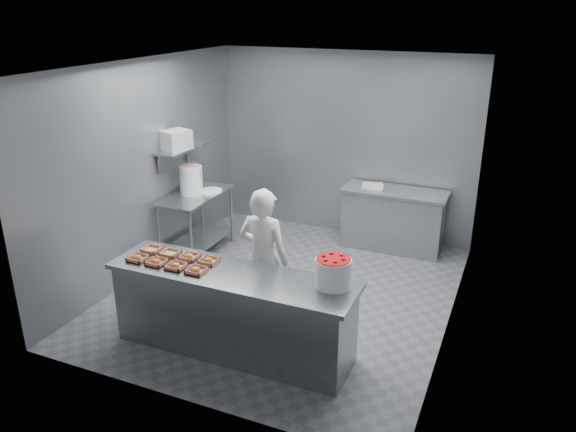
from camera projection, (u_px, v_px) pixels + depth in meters
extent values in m
plane|color=#4C4C51|center=(285.00, 292.00, 7.11)|extent=(4.50, 4.50, 0.00)
plane|color=white|center=(285.00, 65.00, 6.10)|extent=(4.50, 4.50, 0.00)
cube|color=slate|center=(344.00, 145.00, 8.53)|extent=(4.00, 0.04, 2.80)
cube|color=slate|center=(145.00, 169.00, 7.34)|extent=(0.04, 4.50, 2.80)
cube|color=slate|center=(460.00, 211.00, 5.86)|extent=(0.04, 4.50, 2.80)
cube|color=slate|center=(231.00, 275.00, 5.64)|extent=(2.60, 0.70, 0.05)
cube|color=slate|center=(233.00, 314.00, 5.80)|extent=(2.50, 0.64, 0.85)
cube|color=slate|center=(195.00, 196.00, 7.92)|extent=(0.60, 1.20, 0.04)
cube|color=slate|center=(198.00, 240.00, 8.16)|extent=(0.56, 1.15, 0.03)
cylinder|color=slate|center=(159.00, 236.00, 7.69)|extent=(0.04, 0.04, 0.88)
cylinder|color=slate|center=(191.00, 242.00, 7.50)|extent=(0.04, 0.04, 0.88)
cylinder|color=slate|center=(202.00, 210.00, 8.65)|extent=(0.04, 0.04, 0.88)
cylinder|color=slate|center=(232.00, 215.00, 8.46)|extent=(0.04, 0.04, 0.88)
cube|color=slate|center=(395.00, 192.00, 8.09)|extent=(1.50, 0.60, 0.05)
cube|color=slate|center=(393.00, 221.00, 8.25)|extent=(1.44, 0.55, 0.85)
cube|color=slate|center=(182.00, 148.00, 7.74)|extent=(0.35, 0.90, 0.03)
cube|color=tan|center=(138.00, 258.00, 5.91)|extent=(0.18, 0.18, 0.04)
cube|color=white|center=(142.00, 259.00, 5.91)|extent=(0.10, 0.06, 0.00)
ellipsoid|color=#C66631|center=(137.00, 257.00, 5.91)|extent=(0.10, 0.10, 0.05)
cube|color=tan|center=(157.00, 262.00, 5.82)|extent=(0.18, 0.18, 0.04)
cube|color=white|center=(161.00, 263.00, 5.82)|extent=(0.10, 0.06, 0.00)
ellipsoid|color=#C66631|center=(156.00, 261.00, 5.82)|extent=(0.10, 0.10, 0.05)
cube|color=tan|center=(176.00, 266.00, 5.73)|extent=(0.18, 0.18, 0.04)
cube|color=white|center=(181.00, 267.00, 5.73)|extent=(0.10, 0.06, 0.00)
ellipsoid|color=#C66631|center=(175.00, 265.00, 5.73)|extent=(0.10, 0.10, 0.05)
cube|color=tan|center=(196.00, 270.00, 5.64)|extent=(0.18, 0.18, 0.04)
cube|color=white|center=(201.00, 271.00, 5.64)|extent=(0.10, 0.06, 0.00)
ellipsoid|color=#C66631|center=(195.00, 269.00, 5.64)|extent=(0.10, 0.10, 0.05)
cube|color=tan|center=(152.00, 249.00, 6.11)|extent=(0.18, 0.18, 0.04)
cube|color=white|center=(156.00, 250.00, 6.11)|extent=(0.10, 0.06, 0.00)
cube|color=tan|center=(170.00, 253.00, 6.03)|extent=(0.18, 0.18, 0.04)
cube|color=white|center=(174.00, 254.00, 6.03)|extent=(0.10, 0.06, 0.00)
cube|color=tan|center=(189.00, 257.00, 5.94)|extent=(0.18, 0.18, 0.04)
cube|color=white|center=(194.00, 258.00, 5.94)|extent=(0.10, 0.06, 0.00)
ellipsoid|color=#C66631|center=(188.00, 256.00, 5.94)|extent=(0.10, 0.10, 0.05)
cube|color=tan|center=(209.00, 261.00, 5.85)|extent=(0.18, 0.18, 0.04)
cube|color=white|center=(213.00, 262.00, 5.85)|extent=(0.10, 0.06, 0.00)
ellipsoid|color=#C66631|center=(208.00, 260.00, 5.85)|extent=(0.10, 0.10, 0.05)
imported|color=silver|center=(264.00, 259.00, 6.15)|extent=(0.61, 0.42, 1.62)
cylinder|color=white|center=(333.00, 273.00, 5.33)|extent=(0.35, 0.35, 0.28)
cylinder|color=red|center=(333.00, 260.00, 5.28)|extent=(0.33, 0.33, 0.04)
cylinder|color=white|center=(191.00, 180.00, 7.87)|extent=(0.32, 0.32, 0.40)
cylinder|color=pink|center=(190.00, 167.00, 7.80)|extent=(0.29, 0.29, 0.02)
torus|color=slate|center=(191.00, 172.00, 7.83)|extent=(0.33, 0.01, 0.33)
cylinder|color=white|center=(210.00, 191.00, 8.01)|extent=(0.46, 0.46, 0.03)
cube|color=#CCB28C|center=(208.00, 190.00, 8.06)|extent=(0.15, 0.13, 0.02)
cube|color=gray|center=(176.00, 140.00, 7.58)|extent=(0.41, 0.43, 0.26)
cube|color=silver|center=(373.00, 186.00, 8.19)|extent=(0.34, 0.27, 0.05)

